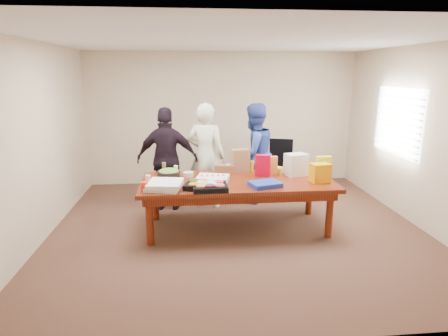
{
  "coord_description": "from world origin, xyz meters",
  "views": [
    {
      "loc": [
        -0.69,
        -5.19,
        2.28
      ],
      "look_at": [
        -0.19,
        0.1,
        0.91
      ],
      "focal_mm": 29.8,
      "sensor_mm": 36.0,
      "label": 1
    }
  ],
  "objects": [
    {
      "name": "ceiling",
      "position": [
        0.0,
        0.0,
        2.71
      ],
      "size": [
        5.5,
        5.0,
        0.02
      ],
      "primitive_type": "cube",
      "color": "white",
      "rests_on": "wall_back"
    },
    {
      "name": "person_left",
      "position": [
        -1.07,
        0.94,
        0.87
      ],
      "size": [
        1.05,
        0.52,
        1.74
      ],
      "primitive_type": "imported",
      "rotation": [
        0.0,
        0.0,
        3.05
      ],
      "color": "black",
      "rests_on": "floor"
    },
    {
      "name": "wall_front",
      "position": [
        0.0,
        -2.5,
        1.35
      ],
      "size": [
        5.5,
        0.04,
        2.7
      ],
      "primitive_type": "cube",
      "color": "beige",
      "rests_on": "floor"
    },
    {
      "name": "wall_right",
      "position": [
        2.75,
        0.0,
        1.35
      ],
      "size": [
        0.04,
        5.0,
        2.7
      ],
      "primitive_type": "cube",
      "color": "beige",
      "rests_on": "floor"
    },
    {
      "name": "conference_table",
      "position": [
        0.0,
        0.0,
        0.38
      ],
      "size": [
        2.8,
        1.2,
        0.75
      ],
      "primitive_type": "cube",
      "color": "#4C1C0F",
      "rests_on": "floor"
    },
    {
      "name": "red_cup",
      "position": [
        -1.3,
        -0.41,
        0.82
      ],
      "size": [
        0.12,
        0.12,
        0.13
      ],
      "primitive_type": "cylinder",
      "rotation": [
        0.0,
        0.0,
        -0.23
      ],
      "color": "red",
      "rests_on": "conference_table"
    },
    {
      "name": "person_center",
      "position": [
        -0.41,
        1.0,
        0.9
      ],
      "size": [
        0.77,
        0.64,
        1.8
      ],
      "primitive_type": "imported",
      "rotation": [
        0.0,
        0.0,
        2.78
      ],
      "color": "beige",
      "rests_on": "floor"
    },
    {
      "name": "window_blinds",
      "position": [
        2.68,
        0.6,
        1.5
      ],
      "size": [
        0.04,
        1.36,
        1.0
      ],
      "primitive_type": "cube",
      "color": "beige",
      "rests_on": "wall_right"
    },
    {
      "name": "ranch_bottle",
      "position": [
        -0.9,
        0.25,
        0.84
      ],
      "size": [
        0.07,
        0.07,
        0.18
      ],
      "primitive_type": "cylinder",
      "rotation": [
        0.0,
        0.0,
        -0.19
      ],
      "color": "beige",
      "rests_on": "conference_table"
    },
    {
      "name": "grocery_bag_white",
      "position": [
        0.92,
        0.19,
        0.92
      ],
      "size": [
        0.37,
        0.31,
        0.34
      ],
      "primitive_type": "cube",
      "rotation": [
        0.0,
        0.0,
        0.31
      ],
      "color": "silver",
      "rests_on": "conference_table"
    },
    {
      "name": "clear_cup_b",
      "position": [
        -1.3,
        0.05,
        0.8
      ],
      "size": [
        0.08,
        0.08,
        0.1
      ],
      "primitive_type": "cylinder",
      "rotation": [
        0.0,
        0.0,
        0.08
      ],
      "color": "white",
      "rests_on": "conference_table"
    },
    {
      "name": "mustard_bottle",
      "position": [
        0.29,
        0.49,
        0.83
      ],
      "size": [
        0.07,
        0.07,
        0.17
      ],
      "primitive_type": "cylinder",
      "rotation": [
        0.0,
        0.0,
        0.3
      ],
      "color": "#E4AF03",
      "rests_on": "conference_table"
    },
    {
      "name": "pizza_box_lower",
      "position": [
        -1.05,
        -0.3,
        0.78
      ],
      "size": [
        0.53,
        0.53,
        0.05
      ],
      "primitive_type": "cube",
      "rotation": [
        0.0,
        0.0,
        -0.23
      ],
      "color": "white",
      "rests_on": "conference_table"
    },
    {
      "name": "office_chair",
      "position": [
        1.02,
        1.31,
        0.52
      ],
      "size": [
        0.67,
        0.67,
        1.04
      ],
      "primitive_type": "cube",
      "rotation": [
        0.0,
        0.0,
        -0.33
      ],
      "color": "black",
      "rests_on": "floor"
    },
    {
      "name": "chip_bag_red",
      "position": [
        0.41,
        0.18,
        0.92
      ],
      "size": [
        0.25,
        0.16,
        0.33
      ],
      "primitive_type": "cube",
      "rotation": [
        0.0,
        0.0,
        -0.34
      ],
      "color": "red",
      "rests_on": "conference_table"
    },
    {
      "name": "floor",
      "position": [
        0.0,
        0.0,
        -0.01
      ],
      "size": [
        5.5,
        5.0,
        0.02
      ],
      "primitive_type": "cube",
      "color": "#47301E",
      "rests_on": "ground"
    },
    {
      "name": "plate_b",
      "position": [
        0.63,
        0.52,
        0.76
      ],
      "size": [
        0.27,
        0.27,
        0.01
      ],
      "primitive_type": "cylinder",
      "rotation": [
        0.0,
        0.0,
        -0.28
      ],
      "color": "white",
      "rests_on": "conference_table"
    },
    {
      "name": "wall_left",
      "position": [
        -2.75,
        0.0,
        1.35
      ],
      "size": [
        0.04,
        5.0,
        2.7
      ],
      "primitive_type": "cube",
      "color": "beige",
      "rests_on": "floor"
    },
    {
      "name": "bread_loaf",
      "position": [
        -0.15,
        0.46,
        0.81
      ],
      "size": [
        0.32,
        0.19,
        0.12
      ],
      "primitive_type": "cube",
      "rotation": [
        0.0,
        0.0,
        -0.23
      ],
      "color": "brown",
      "rests_on": "conference_table"
    },
    {
      "name": "mayo_jar",
      "position": [
        -0.08,
        0.47,
        0.82
      ],
      "size": [
        0.1,
        0.1,
        0.13
      ],
      "primitive_type": "cylinder",
      "rotation": [
        0.0,
        0.0,
        -0.16
      ],
      "color": "silver",
      "rests_on": "conference_table"
    },
    {
      "name": "plate_a",
      "position": [
        1.1,
        0.39,
        0.76
      ],
      "size": [
        0.32,
        0.32,
        0.02
      ],
      "primitive_type": "cylinder",
      "rotation": [
        0.0,
        0.0,
        -0.22
      ],
      "color": "white",
      "rests_on": "conference_table"
    },
    {
      "name": "dressing_bottle",
      "position": [
        -1.09,
        0.42,
        0.84
      ],
      "size": [
        0.08,
        0.08,
        0.19
      ],
      "primitive_type": "cylinder",
      "rotation": [
        0.0,
        0.0,
        -0.28
      ],
      "color": "brown",
      "rests_on": "conference_table"
    },
    {
      "name": "veggie_tray",
      "position": [
        -0.53,
        -0.34,
        0.79
      ],
      "size": [
        0.54,
        0.47,
        0.07
      ],
      "primitive_type": "cube",
      "rotation": [
        0.0,
        0.0,
        -0.27
      ],
      "color": "black",
      "rests_on": "conference_table"
    },
    {
      "name": "person_right",
      "position": [
        0.44,
        1.18,
        0.89
      ],
      "size": [
        1.08,
        1.01,
        1.77
      ],
      "primitive_type": "imported",
      "rotation": [
        0.0,
        0.0,
        3.65
      ],
      "color": "#2F479B",
      "rests_on": "floor"
    },
    {
      "name": "dip_bowl_b",
      "position": [
        -0.72,
        0.29,
        0.78
      ],
      "size": [
        0.18,
        0.18,
        0.06
      ],
      "primitive_type": "cylinder",
      "rotation": [
        0.0,
        0.0,
        0.11
      ],
      "color": "beige",
      "rests_on": "conference_table"
    },
    {
      "name": "fruit_tray",
      "position": [
        -0.43,
        -0.42,
        0.79
      ],
      "size": [
        0.47,
        0.37,
        0.07
      ],
      "primitive_type": "cube",
      "rotation": [
        0.0,
        0.0,
        0.02
      ],
      "color": "black",
      "rests_on": "conference_table"
    },
    {
      "name": "wall_back",
      "position": [
        0.0,
        2.5,
        1.35
      ],
      "size": [
        5.5,
        0.04,
        2.7
      ],
      "primitive_type": "cube",
      "color": "beige",
      "rests_on": "floor"
    },
    {
      "name": "salad_bowl",
      "position": [
        -1.01,
        0.2,
        0.81
      ],
      "size": [
        0.44,
        0.44,
        0.11
      ],
      "primitive_type": "cylinder",
      "rotation": [
        0.0,
        0.0,
        -0.34
      ],
      "color": "black",
      "rests_on": "conference_table"
    },
    {
      "name": "sheet_cake",
      "position": [
        -0.37,
        -0.02,
        0.79
      ],
      "size": [
        0.51,
        0.43,
        0.08
      ],
      "primitive_type": "cube",
      "rotation": [
        0.0,
        0.0,
        -0.25
      ],
      "color": "white",
      "rests_on": "conference_table"
    },
    {
      "name": "dip_bowl_a",
      "position": [
        0.48,
        0.45,
        0.78
      ],
      "size": [
        0.19,
        0.19,
        0.06
      ],
      "primitive_type": "cylinder",
      "rotation": [
        0.0,
        0.0,
        -0.31
      ],
      "color": "beige",
      "rests_on": "conference_table"
    },
    {
      "name": "kraft_bag",
      "position": [
        0.11,
        0.49,
        0.93
      ],
      "size": [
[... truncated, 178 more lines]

